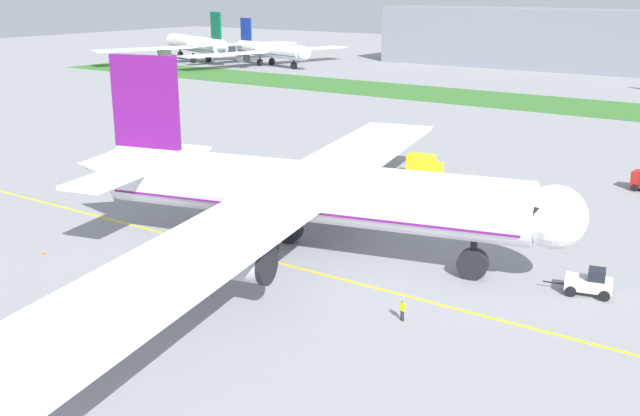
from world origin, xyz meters
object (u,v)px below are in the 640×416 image
object	(u,v)px
airliner_foreground	(301,192)
service_truck_fuel_bowser	(424,166)
ground_crew_marshaller_front	(272,254)
traffic_cone_near_nose	(44,251)
parked_airliner_far_left	(197,45)
parked_airliner_far_centre	(269,50)
ground_crew_wingwalker_port	(402,308)
pushback_tug	(590,283)

from	to	relation	value
airliner_foreground	service_truck_fuel_bowser	bearing A→B (deg)	97.50
airliner_foreground	ground_crew_marshaller_front	distance (m)	6.38
traffic_cone_near_nose	parked_airliner_far_left	bearing A→B (deg)	129.36
airliner_foreground	traffic_cone_near_nose	xyz separation A→B (m)	(-20.54, -14.13, -5.97)
airliner_foreground	parked_airliner_far_centre	world-z (taller)	airliner_foreground
airliner_foreground	ground_crew_wingwalker_port	distance (m)	17.70
ground_crew_wingwalker_port	traffic_cone_near_nose	distance (m)	36.33
traffic_cone_near_nose	service_truck_fuel_bowser	bearing A→B (deg)	71.48
pushback_tug	parked_airliner_far_centre	bearing A→B (deg)	136.81
airliner_foreground	service_truck_fuel_bowser	distance (m)	34.47
airliner_foreground	ground_crew_marshaller_front	size ratio (longest dim) A/B	47.70
airliner_foreground	ground_crew_marshaller_front	xyz separation A→B (m)	(-0.75, -3.56, -5.24)
ground_crew_marshaller_front	service_truck_fuel_bowser	xyz separation A→B (m)	(-3.71, 37.43, 0.63)
ground_crew_wingwalker_port	parked_airliner_far_centre	xyz separation A→B (m)	(-127.78, 143.30, 3.87)
pushback_tug	ground_crew_marshaller_front	bearing A→B (deg)	-159.68
airliner_foreground	ground_crew_marshaller_front	bearing A→B (deg)	-101.90
service_truck_fuel_bowser	parked_airliner_far_centre	xyz separation A→B (m)	(-108.15, 101.95, 3.27)
ground_crew_wingwalker_port	service_truck_fuel_bowser	xyz separation A→B (m)	(-19.63, 41.35, 0.60)
airliner_foreground	parked_airliner_far_centre	xyz separation A→B (m)	(-112.61, 135.82, -1.33)
ground_crew_wingwalker_port	parked_airliner_far_left	distance (m)	209.38
traffic_cone_near_nose	parked_airliner_far_centre	xyz separation A→B (m)	(-92.07, 149.95, 4.64)
ground_crew_marshaller_front	pushback_tug	bearing A→B (deg)	20.32
ground_crew_marshaller_front	parked_airliner_far_centre	xyz separation A→B (m)	(-111.86, 139.38, 3.90)
pushback_tug	ground_crew_marshaller_front	world-z (taller)	pushback_tug
ground_crew_wingwalker_port	traffic_cone_near_nose	bearing A→B (deg)	-169.45
airliner_foreground	pushback_tug	distance (m)	26.75
parked_airliner_far_left	ground_crew_wingwalker_port	bearing A→B (deg)	-41.89
ground_crew_wingwalker_port	service_truck_fuel_bowser	world-z (taller)	service_truck_fuel_bowser
parked_airliner_far_centre	ground_crew_wingwalker_port	bearing A→B (deg)	-48.28
parked_airliner_far_left	parked_airliner_far_centre	world-z (taller)	parked_airliner_far_left
parked_airliner_far_centre	pushback_tug	bearing A→B (deg)	-43.19
airliner_foreground	parked_airliner_far_left	size ratio (longest dim) A/B	1.15
parked_airliner_far_left	parked_airliner_far_centre	distance (m)	28.27
traffic_cone_near_nose	parked_airliner_far_centre	bearing A→B (deg)	121.55
ground_crew_marshaller_front	airliner_foreground	bearing A→B (deg)	78.10
ground_crew_wingwalker_port	ground_crew_marshaller_front	size ratio (longest dim) A/B	1.03
ground_crew_wingwalker_port	ground_crew_marshaller_front	world-z (taller)	ground_crew_wingwalker_port
pushback_tug	ground_crew_marshaller_front	xyz separation A→B (m)	(-26.25, -9.72, -0.02)
traffic_cone_near_nose	parked_airliner_far_centre	world-z (taller)	parked_airliner_far_centre
pushback_tug	ground_crew_wingwalker_port	bearing A→B (deg)	-127.14
traffic_cone_near_nose	service_truck_fuel_bowser	size ratio (longest dim) A/B	0.12
airliner_foreground	service_truck_fuel_bowser	xyz separation A→B (m)	(-4.46, 33.87, -4.61)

